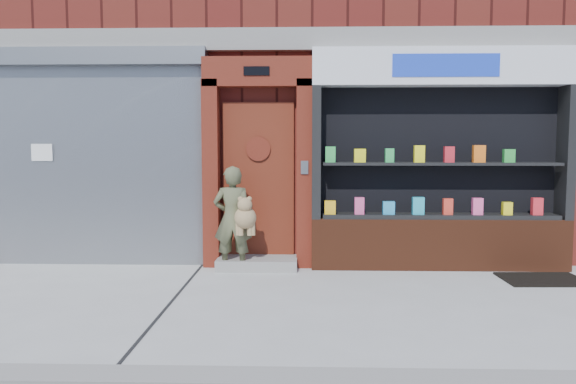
{
  "coord_description": "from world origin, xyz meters",
  "views": [
    {
      "loc": [
        -0.09,
        -5.93,
        1.73
      ],
      "look_at": [
        -0.3,
        1.0,
        1.13
      ],
      "focal_mm": 35.0,
      "sensor_mm": 36.0,
      "label": 1
    }
  ],
  "objects": [
    {
      "name": "ground",
      "position": [
        0.0,
        0.0,
        0.0
      ],
      "size": [
        80.0,
        80.0,
        0.0
      ],
      "primitive_type": "plane",
      "color": "#9E9E99",
      "rests_on": "ground"
    },
    {
      "name": "curb",
      "position": [
        0.0,
        -2.15,
        0.06
      ],
      "size": [
        60.0,
        0.3,
        0.12
      ],
      "primitive_type": "cube",
      "color": "gray",
      "rests_on": "ground"
    },
    {
      "name": "building",
      "position": [
        -0.0,
        5.99,
        4.0
      ],
      "size": [
        12.0,
        8.16,
        8.0
      ],
      "color": "#571814",
      "rests_on": "ground"
    },
    {
      "name": "shutter_bay",
      "position": [
        -3.0,
        1.93,
        1.72
      ],
      "size": [
        3.1,
        0.3,
        3.04
      ],
      "color": "gray",
      "rests_on": "ground"
    },
    {
      "name": "red_door_bay",
      "position": [
        -0.75,
        1.86,
        1.46
      ],
      "size": [
        1.52,
        0.58,
        2.9
      ],
      "color": "#5B1A0F",
      "rests_on": "ground"
    },
    {
      "name": "pharmacy_bay",
      "position": [
        1.75,
        1.81,
        1.37
      ],
      "size": [
        3.5,
        0.41,
        3.0
      ],
      "color": "#582714",
      "rests_on": "ground"
    },
    {
      "name": "woman",
      "position": [
        -1.05,
        1.53,
        0.72
      ],
      "size": [
        0.59,
        0.44,
        1.43
      ],
      "color": "brown",
      "rests_on": "ground"
    },
    {
      "name": "doormat",
      "position": [
        2.92,
        1.13,
        0.01
      ],
      "size": [
        1.03,
        0.73,
        0.03
      ],
      "primitive_type": "cube",
      "rotation": [
        0.0,
        0.0,
        0.03
      ],
      "color": "black",
      "rests_on": "ground"
    }
  ]
}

